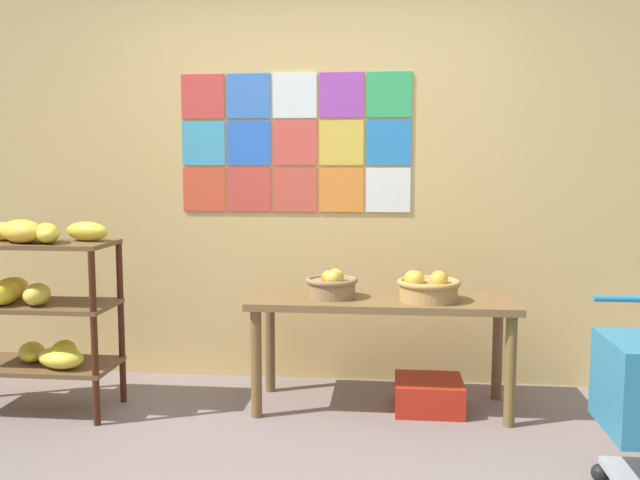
{
  "coord_description": "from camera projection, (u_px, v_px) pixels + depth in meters",
  "views": [
    {
      "loc": [
        0.45,
        -2.61,
        1.37
      ],
      "look_at": [
        0.08,
        0.99,
        0.98
      ],
      "focal_mm": 38.03,
      "sensor_mm": 36.0,
      "label": 1
    }
  ],
  "objects": [
    {
      "name": "back_wall_with_art",
      "position": [
        318.0,
        154.0,
        4.28
      ],
      "size": [
        4.95,
        0.07,
        2.9
      ],
      "color": "tan",
      "rests_on": "ground"
    },
    {
      "name": "banana_shelf_unit",
      "position": [
        32.0,
        296.0,
        3.74
      ],
      "size": [
        0.86,
        0.44,
        1.09
      ],
      "color": "#3E1A0D",
      "rests_on": "ground"
    },
    {
      "name": "display_table",
      "position": [
        382.0,
        312.0,
        3.82
      ],
      "size": [
        1.48,
        0.55,
        0.64
      ],
      "color": "brown",
      "rests_on": "ground"
    },
    {
      "name": "fruit_basket_left",
      "position": [
        332.0,
        285.0,
        3.79
      ],
      "size": [
        0.29,
        0.29,
        0.17
      ],
      "color": "olive",
      "rests_on": "display_table"
    },
    {
      "name": "fruit_basket_right",
      "position": [
        428.0,
        287.0,
        3.7
      ],
      "size": [
        0.35,
        0.35,
        0.17
      ],
      "color": "#B08447",
      "rests_on": "display_table"
    },
    {
      "name": "produce_crate_under_table",
      "position": [
        429.0,
        395.0,
        3.83
      ],
      "size": [
        0.38,
        0.36,
        0.17
      ],
      "primitive_type": "cube",
      "color": "#B42413",
      "rests_on": "ground"
    }
  ]
}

